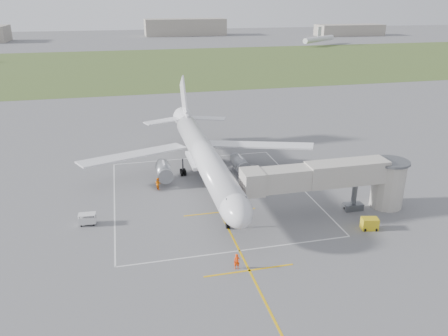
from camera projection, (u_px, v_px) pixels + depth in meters
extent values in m
plane|color=#5B5B5D|center=(206.00, 184.00, 68.55)|extent=(700.00, 700.00, 0.00)
cube|color=#475B27|center=(146.00, 65.00, 186.18)|extent=(700.00, 120.00, 0.02)
cube|color=#E0A90D|center=(212.00, 197.00, 64.02)|extent=(0.25, 60.00, 0.01)
cube|color=#E0A90D|center=(249.00, 270.00, 46.82)|extent=(10.00, 0.25, 0.01)
cube|color=#E0A90D|center=(220.00, 212.00, 59.49)|extent=(10.00, 0.25, 0.01)
cube|color=silver|center=(193.00, 158.00, 79.40)|extent=(28.00, 0.20, 0.01)
cube|color=silver|center=(239.00, 251.00, 50.44)|extent=(28.00, 0.20, 0.01)
cube|color=silver|center=(114.00, 204.00, 61.88)|extent=(0.20, 32.00, 0.01)
cube|color=silver|center=(299.00, 185.00, 67.96)|extent=(0.20, 32.00, 0.01)
cylinder|color=silver|center=(205.00, 157.00, 66.90)|extent=(3.80, 36.00, 3.80)
ellipsoid|color=silver|center=(235.00, 208.00, 50.61)|extent=(3.80, 7.22, 3.80)
cube|color=black|center=(237.00, 204.00, 49.41)|extent=(2.40, 1.60, 0.99)
cone|color=silver|center=(185.00, 120.00, 85.30)|extent=(3.80, 6.00, 3.80)
cube|color=silver|center=(258.00, 145.00, 74.92)|extent=(17.93, 11.24, 1.23)
cube|color=silver|center=(134.00, 155.00, 70.36)|extent=(17.93, 11.24, 1.23)
cube|color=silver|center=(202.00, 160.00, 70.18)|extent=(4.20, 8.00, 0.50)
cube|color=silver|center=(184.00, 98.00, 84.36)|extent=(0.30, 7.89, 8.65)
cube|color=silver|center=(186.00, 115.00, 83.47)|extent=(0.35, 5.00, 1.20)
cube|color=silver|center=(206.00, 118.00, 85.87)|extent=(7.85, 5.03, 0.20)
cube|color=silver|center=(164.00, 121.00, 84.05)|extent=(7.85, 5.03, 0.20)
cylinder|color=gray|center=(240.00, 164.00, 71.46)|extent=(2.30, 4.20, 2.30)
cube|color=silver|center=(240.00, 160.00, 70.89)|extent=(0.25, 2.40, 1.20)
cylinder|color=gray|center=(164.00, 170.00, 68.77)|extent=(2.30, 4.20, 2.30)
cube|color=silver|center=(164.00, 166.00, 68.20)|extent=(0.25, 2.40, 1.20)
cylinder|color=black|center=(228.00, 219.00, 54.95)|extent=(0.18, 0.18, 2.60)
cylinder|color=black|center=(227.00, 225.00, 55.25)|extent=(0.28, 0.80, 0.80)
cylinder|color=black|center=(229.00, 225.00, 55.30)|extent=(0.28, 0.80, 0.80)
cylinder|color=black|center=(217.00, 164.00, 72.73)|extent=(0.22, 0.22, 2.80)
cylinder|color=black|center=(216.00, 170.00, 72.69)|extent=(0.32, 0.96, 0.96)
cylinder|color=black|center=(219.00, 170.00, 72.82)|extent=(0.32, 0.96, 0.96)
cylinder|color=black|center=(215.00, 168.00, 73.33)|extent=(0.32, 0.96, 0.96)
cylinder|color=black|center=(219.00, 168.00, 73.45)|extent=(0.32, 0.96, 0.96)
cylinder|color=black|center=(183.00, 167.00, 71.48)|extent=(0.22, 0.22, 2.80)
cylinder|color=black|center=(182.00, 173.00, 71.43)|extent=(0.32, 0.96, 0.96)
cylinder|color=black|center=(185.00, 173.00, 71.56)|extent=(0.32, 0.96, 0.96)
cylinder|color=black|center=(181.00, 171.00, 72.07)|extent=(0.32, 0.96, 0.96)
cylinder|color=black|center=(184.00, 171.00, 72.19)|extent=(0.32, 0.96, 0.96)
cube|color=#A69E96|center=(285.00, 179.00, 55.96)|extent=(11.09, 2.90, 2.80)
cube|color=#A69E96|center=(347.00, 172.00, 57.81)|extent=(11.09, 3.10, 3.00)
cube|color=#A69E96|center=(252.00, 182.00, 55.02)|extent=(2.60, 3.40, 3.00)
cylinder|color=#525459|center=(354.00, 196.00, 59.47)|extent=(0.70, 0.70, 4.20)
cube|color=#525459|center=(353.00, 207.00, 60.07)|extent=(2.60, 1.40, 0.90)
cylinder|color=#A69E96|center=(388.00, 185.00, 60.15)|extent=(4.40, 4.40, 6.40)
cylinder|color=#525459|center=(391.00, 162.00, 58.90)|extent=(5.00, 5.00, 0.30)
cylinder|color=black|center=(346.00, 208.00, 59.89)|extent=(0.70, 0.30, 0.70)
cylinder|color=black|center=(359.00, 206.00, 60.32)|extent=(0.70, 0.30, 0.70)
cube|color=gold|center=(370.00, 224.00, 54.91)|extent=(2.24, 1.70, 1.51)
cylinder|color=black|center=(365.00, 230.00, 54.58)|extent=(0.29, 0.48, 0.44)
cylinder|color=black|center=(376.00, 230.00, 54.61)|extent=(0.29, 0.48, 0.44)
cube|color=silver|center=(87.00, 219.00, 56.05)|extent=(2.22, 1.42, 0.94)
cube|color=silver|center=(87.00, 214.00, 55.78)|extent=(2.22, 1.42, 0.07)
cylinder|color=black|center=(80.00, 221.00, 55.38)|extent=(0.07, 0.07, 1.12)
cylinder|color=black|center=(94.00, 219.00, 55.65)|extent=(0.07, 0.07, 1.12)
cylinder|color=black|center=(81.00, 217.00, 56.32)|extent=(0.07, 0.07, 1.12)
cylinder|color=black|center=(95.00, 216.00, 56.60)|extent=(0.07, 0.07, 1.12)
cylinder|color=black|center=(81.00, 225.00, 55.70)|extent=(0.18, 0.35, 0.34)
cylinder|color=black|center=(94.00, 224.00, 55.95)|extent=(0.18, 0.35, 0.34)
cylinder|color=black|center=(82.00, 222.00, 56.57)|extent=(0.18, 0.35, 0.34)
cylinder|color=black|center=(94.00, 221.00, 56.81)|extent=(0.18, 0.35, 0.34)
imported|color=#FF3D08|center=(237.00, 262.00, 46.81)|extent=(0.72, 0.54, 1.80)
imported|color=orange|center=(158.00, 184.00, 66.23)|extent=(1.05, 1.13, 1.87)
cube|color=gray|center=(185.00, 27.00, 328.41)|extent=(60.00, 20.00, 12.00)
cube|color=gray|center=(349.00, 30.00, 328.03)|extent=(50.00, 18.00, 8.00)
cylinder|color=silver|center=(319.00, 39.00, 262.81)|extent=(27.82, 21.33, 3.20)
cube|color=silver|center=(320.00, 31.00, 261.16)|extent=(3.42, 2.58, 5.50)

